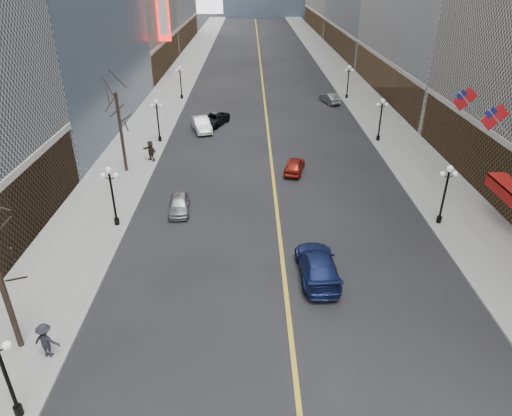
{
  "coord_description": "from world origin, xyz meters",
  "views": [
    {
      "loc": [
        -2.02,
        1.01,
        16.81
      ],
      "look_at": [
        -1.81,
        17.94,
        7.83
      ],
      "focal_mm": 32.0,
      "sensor_mm": 36.0,
      "label": 1
    }
  ],
  "objects_px": {
    "car_sb_mid": "(294,165)",
    "streetlamp_east_1": "(446,189)",
    "streetlamp_west_0": "(3,367)",
    "streetlamp_west_3": "(180,79)",
    "streetlamp_west_2": "(158,116)",
    "car_nb_near": "(179,204)",
    "car_nb_mid": "(201,124)",
    "car_nb_far": "(213,119)",
    "car_sb_near": "(318,265)",
    "streetlamp_east_2": "(381,115)",
    "streetlamp_east_3": "(348,78)",
    "streetlamp_west_1": "(112,190)",
    "car_sb_far": "(330,98)"
  },
  "relations": [
    {
      "from": "car_sb_near",
      "to": "car_sb_mid",
      "type": "height_order",
      "value": "car_sb_near"
    },
    {
      "from": "car_nb_mid",
      "to": "car_sb_far",
      "type": "relative_size",
      "value": 1.16
    },
    {
      "from": "streetlamp_east_3",
      "to": "car_sb_mid",
      "type": "height_order",
      "value": "streetlamp_east_3"
    },
    {
      "from": "streetlamp_east_1",
      "to": "streetlamp_west_0",
      "type": "bearing_deg",
      "value": -145.86
    },
    {
      "from": "streetlamp_west_2",
      "to": "car_nb_mid",
      "type": "xyz_separation_m",
      "value": [
        4.15,
        3.8,
        -2.11
      ]
    },
    {
      "from": "streetlamp_east_3",
      "to": "car_sb_far",
      "type": "xyz_separation_m",
      "value": [
        -2.8,
        -2.27,
        -2.22
      ]
    },
    {
      "from": "car_sb_mid",
      "to": "streetlamp_east_1",
      "type": "bearing_deg",
      "value": 148.87
    },
    {
      "from": "car_nb_near",
      "to": "car_sb_mid",
      "type": "relative_size",
      "value": 0.98
    },
    {
      "from": "streetlamp_west_0",
      "to": "car_nb_mid",
      "type": "distance_m",
      "value": 38.08
    },
    {
      "from": "streetlamp_west_2",
      "to": "car_sb_mid",
      "type": "xyz_separation_m",
      "value": [
        13.8,
        -8.28,
        -2.23
      ]
    },
    {
      "from": "streetlamp_east_3",
      "to": "car_nb_near",
      "type": "height_order",
      "value": "streetlamp_east_3"
    },
    {
      "from": "streetlamp_west_0",
      "to": "car_nb_far",
      "type": "bearing_deg",
      "value": 82.35
    },
    {
      "from": "car_sb_mid",
      "to": "streetlamp_west_2",
      "type": "bearing_deg",
      "value": -17.35
    },
    {
      "from": "streetlamp_east_3",
      "to": "car_sb_near",
      "type": "bearing_deg",
      "value": -103.05
    },
    {
      "from": "streetlamp_west_2",
      "to": "car_nb_near",
      "type": "bearing_deg",
      "value": -74.95
    },
    {
      "from": "car_nb_near",
      "to": "car_sb_near",
      "type": "height_order",
      "value": "car_sb_near"
    },
    {
      "from": "streetlamp_west_2",
      "to": "car_sb_near",
      "type": "bearing_deg",
      "value": -60.38
    },
    {
      "from": "streetlamp_east_1",
      "to": "car_nb_far",
      "type": "xyz_separation_m",
      "value": [
        -18.23,
        23.99,
        -2.2
      ]
    },
    {
      "from": "streetlamp_west_3",
      "to": "car_nb_mid",
      "type": "distance_m",
      "value": 14.95
    },
    {
      "from": "streetlamp_west_2",
      "to": "streetlamp_east_1",
      "type": "bearing_deg",
      "value": -37.33
    },
    {
      "from": "streetlamp_east_1",
      "to": "streetlamp_east_2",
      "type": "distance_m",
      "value": 18.0
    },
    {
      "from": "car_nb_near",
      "to": "car_nb_mid",
      "type": "height_order",
      "value": "car_nb_mid"
    },
    {
      "from": "car_sb_near",
      "to": "car_nb_mid",
      "type": "bearing_deg",
      "value": -72.79
    },
    {
      "from": "streetlamp_east_2",
      "to": "car_sb_far",
      "type": "xyz_separation_m",
      "value": [
        -2.8,
        15.73,
        -2.22
      ]
    },
    {
      "from": "streetlamp_east_1",
      "to": "streetlamp_west_3",
      "type": "bearing_deg",
      "value": 123.25
    },
    {
      "from": "car_nb_mid",
      "to": "streetlamp_west_1",
      "type": "bearing_deg",
      "value": -116.95
    },
    {
      "from": "streetlamp_west_1",
      "to": "car_nb_near",
      "type": "relative_size",
      "value": 1.17
    },
    {
      "from": "streetlamp_east_3",
      "to": "car_nb_mid",
      "type": "height_order",
      "value": "streetlamp_east_3"
    },
    {
      "from": "car_nb_mid",
      "to": "car_nb_far",
      "type": "distance_m",
      "value": 2.51
    },
    {
      "from": "streetlamp_west_1",
      "to": "car_sb_near",
      "type": "height_order",
      "value": "streetlamp_west_1"
    },
    {
      "from": "streetlamp_east_2",
      "to": "car_sb_near",
      "type": "distance_m",
      "value": 26.26
    },
    {
      "from": "streetlamp_west_0",
      "to": "streetlamp_west_3",
      "type": "bearing_deg",
      "value": 90.0
    },
    {
      "from": "streetlamp_east_1",
      "to": "car_nb_mid",
      "type": "bearing_deg",
      "value": 131.74
    },
    {
      "from": "streetlamp_west_2",
      "to": "car_sb_far",
      "type": "height_order",
      "value": "streetlamp_west_2"
    },
    {
      "from": "streetlamp_west_0",
      "to": "streetlamp_west_1",
      "type": "bearing_deg",
      "value": 90.0
    },
    {
      "from": "car_nb_near",
      "to": "car_nb_mid",
      "type": "relative_size",
      "value": 0.8
    },
    {
      "from": "streetlamp_west_0",
      "to": "streetlamp_west_1",
      "type": "xyz_separation_m",
      "value": [
        0.0,
        16.0,
        0.0
      ]
    },
    {
      "from": "streetlamp_west_2",
      "to": "car_sb_mid",
      "type": "relative_size",
      "value": 1.14
    },
    {
      "from": "streetlamp_west_0",
      "to": "streetlamp_east_2",
      "type": "bearing_deg",
      "value": 55.23
    },
    {
      "from": "streetlamp_west_1",
      "to": "car_sb_far",
      "type": "height_order",
      "value": "streetlamp_west_1"
    },
    {
      "from": "streetlamp_west_0",
      "to": "car_nb_far",
      "type": "height_order",
      "value": "streetlamp_west_0"
    },
    {
      "from": "streetlamp_west_3",
      "to": "car_nb_far",
      "type": "distance_m",
      "value": 13.34
    },
    {
      "from": "streetlamp_east_3",
      "to": "car_nb_mid",
      "type": "distance_m",
      "value": 24.17
    },
    {
      "from": "streetlamp_west_0",
      "to": "car_nb_near",
      "type": "distance_m",
      "value": 18.87
    },
    {
      "from": "car_nb_far",
      "to": "car_sb_mid",
      "type": "distance_m",
      "value": 16.58
    },
    {
      "from": "streetlamp_west_1",
      "to": "streetlamp_west_3",
      "type": "relative_size",
      "value": 1.0
    },
    {
      "from": "streetlamp_west_0",
      "to": "streetlamp_west_2",
      "type": "xyz_separation_m",
      "value": [
        0.0,
        34.0,
        0.0
      ]
    },
    {
      "from": "streetlamp_east_3",
      "to": "streetlamp_west_2",
      "type": "bearing_deg",
      "value": -142.67
    },
    {
      "from": "streetlamp_west_2",
      "to": "car_sb_near",
      "type": "xyz_separation_m",
      "value": [
        13.8,
        -24.27,
        -2.09
      ]
    },
    {
      "from": "car_nb_mid",
      "to": "car_sb_far",
      "type": "distance_m",
      "value": 20.48
    }
  ]
}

